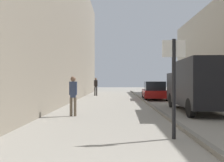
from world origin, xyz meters
TOP-DOWN VIEW (x-y plane):
  - ground_plane at (0.00, 12.00)m, footprint 80.00×80.00m
  - building_facade_left at (-4.60, 12.00)m, footprint 2.00×40.00m
  - kerb_strip at (1.58, 12.00)m, footprint 0.16×40.00m
  - pedestrian_main_foreground at (-2.55, 22.04)m, footprint 0.36×0.23m
  - pedestrian_mid_block at (-2.32, 8.59)m, footprint 0.34×0.22m
  - delivery_van at (3.49, 10.13)m, footprint 2.08×5.48m
  - parked_car at (2.60, 17.62)m, footprint 2.04×4.30m
  - street_sign_post at (1.03, 4.77)m, footprint 0.60×0.10m

SIDE VIEW (x-z plane):
  - ground_plane at x=0.00m, z-range 0.00..0.00m
  - kerb_strip at x=1.58m, z-range 0.00..0.12m
  - parked_car at x=2.60m, z-range -0.01..1.44m
  - pedestrian_mid_block at x=-2.32m, z-range 0.13..1.83m
  - pedestrian_main_foreground at x=-2.55m, z-range 0.14..1.94m
  - delivery_van at x=3.49m, z-range 0.08..2.57m
  - street_sign_post at x=1.03m, z-range 0.25..2.85m
  - building_facade_left at x=-4.60m, z-range 0.00..11.14m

